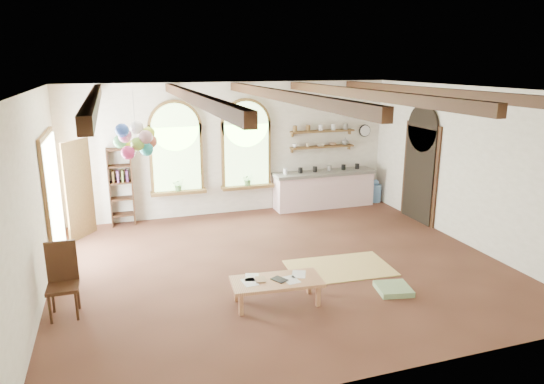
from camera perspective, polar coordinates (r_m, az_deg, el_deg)
name	(u,v)px	position (r m, az deg, el deg)	size (l,w,h in m)	color
floor	(280,264)	(9.13, 1.01, -8.51)	(8.00, 8.00, 0.00)	#573223
ceiling_beams	(281,95)	(8.39, 1.10, 11.30)	(6.20, 6.80, 0.18)	#3A1C12
window_left	(176,151)	(11.58, -11.20, 4.72)	(1.30, 0.28, 2.20)	brown
window_right	(246,147)	(11.90, -3.04, 5.26)	(1.30, 0.28, 2.20)	brown
left_doorway	(53,198)	(10.08, -24.35, -0.67)	(0.10, 1.90, 2.50)	brown
right_doorway	(419,175)	(11.83, 16.92, 1.93)	(0.10, 1.30, 2.40)	black
kitchen_counter	(324,189)	(12.60, 6.11, 0.37)	(2.68, 0.62, 0.94)	beige
wall_shelf_lower	(322,147)	(12.54, 5.91, 5.32)	(1.70, 0.24, 0.04)	brown
wall_shelf_upper	(322,131)	(12.48, 5.96, 7.13)	(1.70, 0.24, 0.04)	brown
wall_clock	(365,131)	(13.10, 10.87, 7.10)	(0.32, 0.32, 0.04)	black
bookshelf	(121,187)	(11.55, -17.35, 0.57)	(0.53, 0.32, 1.80)	#3A1C12
coffee_table	(277,283)	(7.61, 0.55, -10.62)	(1.45, 0.76, 0.40)	tan
side_chair	(64,295)	(7.91, -23.27, -11.12)	(0.45, 0.45, 1.11)	#3A1C12
floor_mat	(340,268)	(9.05, 7.95, -8.83)	(1.87, 1.15, 0.02)	tan
floor_cushion	(393,289)	(8.35, 14.09, -11.00)	(0.53, 0.53, 0.09)	gray
water_jug_a	(351,194)	(13.00, 9.31, -0.24)	(0.32, 0.32, 0.63)	#5F95CC
water_jug_b	(375,192)	(13.34, 12.03, -0.01)	(0.32, 0.32, 0.61)	#5F95CC
balloon_cluster	(136,140)	(8.81, -15.75, 5.91)	(0.75, 0.77, 1.15)	silver
table_book	(255,280)	(7.57, -1.96, -10.29)	(0.16, 0.23, 0.02)	olive
tablet	(279,280)	(7.59, 0.87, -10.26)	(0.16, 0.24, 0.01)	black
potted_plant_left	(179,185)	(11.64, -10.94, 0.85)	(0.27, 0.23, 0.30)	#598C4C
potted_plant_right	(248,179)	(11.96, -2.85, 1.48)	(0.27, 0.23, 0.30)	#598C4C
shelf_cup_a	(295,146)	(12.24, 2.70, 5.47)	(0.12, 0.10, 0.10)	white
shelf_cup_b	(308,145)	(12.37, 4.22, 5.54)	(0.10, 0.10, 0.09)	beige
shelf_bowl_a	(320,145)	(12.51, 5.71, 5.52)	(0.22, 0.22, 0.05)	beige
shelf_bowl_b	(333,144)	(12.66, 7.17, 5.60)	(0.20, 0.20, 0.06)	#8C664C
shelf_vase	(345,141)	(12.80, 8.60, 5.95)	(0.18, 0.18, 0.19)	slate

